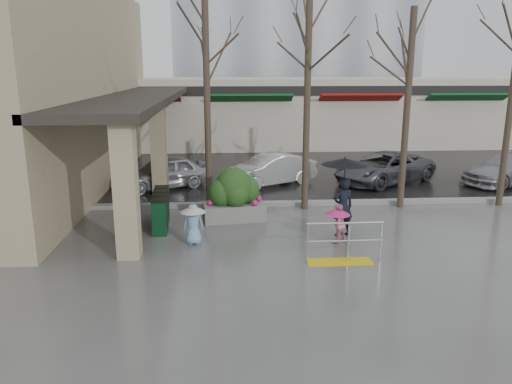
{
  "coord_description": "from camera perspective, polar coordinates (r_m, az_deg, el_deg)",
  "views": [
    {
      "loc": [
        -1.49,
        -12.49,
        4.65
      ],
      "look_at": [
        -0.63,
        0.83,
        1.3
      ],
      "focal_mm": 35.0,
      "sensor_mm": 36.0,
      "label": 1
    }
  ],
  "objects": [
    {
      "name": "curb",
      "position": [
        17.18,
        1.4,
        -1.36
      ],
      "size": [
        120.0,
        0.3,
        0.15
      ],
      "primitive_type": "cube",
      "color": "gray",
      "rests_on": "ground"
    },
    {
      "name": "woman",
      "position": [
        14.05,
        10.0,
        0.48
      ],
      "size": [
        1.31,
        1.31,
        2.28
      ],
      "rotation": [
        0.0,
        0.0,
        3.4
      ],
      "color": "black",
      "rests_on": "ground"
    },
    {
      "name": "child_pink",
      "position": [
        13.67,
        9.32,
        -3.21
      ],
      "size": [
        0.67,
        0.67,
        1.08
      ],
      "rotation": [
        0.0,
        0.0,
        3.74
      ],
      "color": "pink",
      "rests_on": "ground"
    },
    {
      "name": "tree_west",
      "position": [
        16.11,
        -5.74,
        15.56
      ],
      "size": [
        3.2,
        3.2,
        6.8
      ],
      "color": "#382B21",
      "rests_on": "ground"
    },
    {
      "name": "street_asphalt",
      "position": [
        34.84,
        -1.24,
        6.42
      ],
      "size": [
        120.0,
        36.0,
        0.01
      ],
      "primitive_type": "cube",
      "color": "black",
      "rests_on": "ground"
    },
    {
      "name": "canopy_slab",
      "position": [
        20.78,
        -13.12,
        10.9
      ],
      "size": [
        2.8,
        18.0,
        0.25
      ],
      "primitive_type": "cube",
      "color": "#2D2823",
      "rests_on": "pillar_front"
    },
    {
      "name": "car_b",
      "position": [
        20.12,
        1.62,
        2.55
      ],
      "size": [
        3.99,
        3.03,
        1.26
      ],
      "primitive_type": "imported",
      "rotation": [
        0.0,
        0.0,
        -1.06
      ],
      "color": "silver",
      "rests_on": "ground"
    },
    {
      "name": "pillar_back",
      "position": [
        18.87,
        -11.05,
        4.99
      ],
      "size": [
        0.55,
        0.55,
        3.5
      ],
      "primitive_type": "cube",
      "color": "tan",
      "rests_on": "ground"
    },
    {
      "name": "car_a",
      "position": [
        19.91,
        -10.53,
        2.2
      ],
      "size": [
        3.97,
        2.97,
        1.26
      ],
      "primitive_type": "imported",
      "rotation": [
        0.0,
        0.0,
        -1.11
      ],
      "color": "#A9A9AD",
      "rests_on": "ground"
    },
    {
      "name": "car_c",
      "position": [
        21.19,
        14.43,
        2.7
      ],
      "size": [
        4.96,
        4.15,
        1.26
      ],
      "primitive_type": "imported",
      "rotation": [
        0.0,
        0.0,
        -1.02
      ],
      "color": "#515358",
      "rests_on": "ground"
    },
    {
      "name": "news_boxes",
      "position": [
        15.1,
        -10.82,
        -1.99
      ],
      "size": [
        0.54,
        1.93,
        1.06
      ],
      "rotation": [
        0.0,
        0.0,
        0.06
      ],
      "color": "#0D3C1F",
      "rests_on": "ground"
    },
    {
      "name": "handrail",
      "position": [
        12.41,
        9.87,
        -6.28
      ],
      "size": [
        1.9,
        0.5,
        1.03
      ],
      "color": "yellow",
      "rests_on": "ground"
    },
    {
      "name": "child_blue",
      "position": [
        13.48,
        -7.17,
        -3.16
      ],
      "size": [
        0.69,
        0.69,
        1.12
      ],
      "rotation": [
        0.0,
        0.0,
        3.19
      ],
      "color": "#7FAEE2",
      "rests_on": "ground"
    },
    {
      "name": "planter",
      "position": [
        15.49,
        -2.52,
        -0.35
      ],
      "size": [
        2.0,
        1.19,
        1.66
      ],
      "rotation": [
        0.0,
        0.0,
        0.13
      ],
      "color": "slate",
      "rests_on": "ground"
    },
    {
      "name": "ground",
      "position": [
        13.41,
        2.92,
        -6.21
      ],
      "size": [
        120.0,
        120.0,
        0.0
      ],
      "primitive_type": "plane",
      "color": "#51514F",
      "rests_on": "ground"
    },
    {
      "name": "pillar_front",
      "position": [
        12.57,
        -14.66,
        0.29
      ],
      "size": [
        0.55,
        0.55,
        3.5
      ],
      "primitive_type": "cube",
      "color": "tan",
      "rests_on": "ground"
    },
    {
      "name": "tree_mideast",
      "position": [
        17.17,
        17.24,
        14.18
      ],
      "size": [
        3.2,
        3.2,
        6.5
      ],
      "color": "#382B21",
      "rests_on": "ground"
    },
    {
      "name": "near_building",
      "position": [
        21.83,
        -24.32,
        11.17
      ],
      "size": [
        6.0,
        18.0,
        8.0
      ],
      "primitive_type": "cube",
      "color": "tan",
      "rests_on": "ground"
    },
    {
      "name": "car_d",
      "position": [
        22.84,
        27.02,
        2.4
      ],
      "size": [
        4.69,
        3.24,
        1.26
      ],
      "primitive_type": "imported",
      "rotation": [
        0.0,
        0.0,
        -1.19
      ],
      "color": "#9E9DA2",
      "rests_on": "ground"
    },
    {
      "name": "tree_midwest",
      "position": [
        16.33,
        6.01,
        16.06
      ],
      "size": [
        3.2,
        3.2,
        7.0
      ],
      "color": "#382B21",
      "rests_on": "ground"
    },
    {
      "name": "storefront_row",
      "position": [
        30.77,
        2.85,
        9.16
      ],
      "size": [
        34.0,
        6.74,
        4.0
      ],
      "color": "beige",
      "rests_on": "ground"
    }
  ]
}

